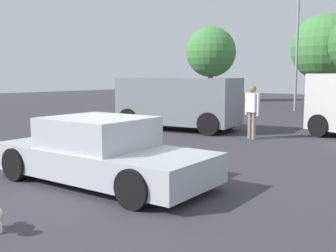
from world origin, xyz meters
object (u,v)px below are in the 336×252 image
object	(u,v)px
suv_dark	(178,102)
sedan_foreground	(101,153)
pedestrian	(252,107)
light_post_far	(298,24)

from	to	relation	value
suv_dark	sedan_foreground	bearing A→B (deg)	107.50
pedestrian	light_post_far	size ratio (longest dim) A/B	0.23
sedan_foreground	pedestrian	xyz separation A→B (m)	(-0.30, 6.75, 0.46)
pedestrian	light_post_far	distance (m)	12.25
sedan_foreground	light_post_far	distance (m)	18.78
suv_dark	light_post_far	world-z (taller)	light_post_far
sedan_foreground	pedestrian	size ratio (longest dim) A/B	2.60
sedan_foreground	pedestrian	bearing A→B (deg)	89.35
sedan_foreground	light_post_far	size ratio (longest dim) A/B	0.60
light_post_far	sedan_foreground	bearing A→B (deg)	-79.59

